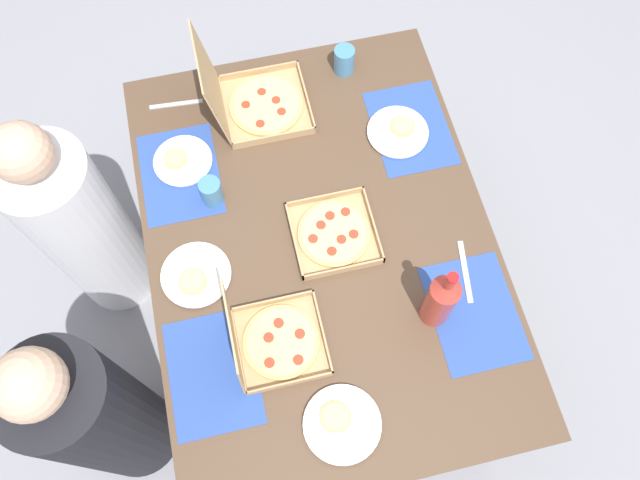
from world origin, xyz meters
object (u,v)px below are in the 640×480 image
(plate_far_right, at_px, (398,132))
(soda_bottle, at_px, (441,300))
(pizza_box_center, at_px, (254,101))
(diner_left_seat, at_px, (99,416))
(plate_far_left, at_px, (341,424))
(pizza_box_corner_right, at_px, (271,341))
(plate_near_right, at_px, (182,161))
(pizza_box_edge_far, at_px, (334,234))
(cup_red, at_px, (211,192))
(plate_near_left, at_px, (196,276))
(diner_right_seat, at_px, (83,228))
(cup_dark, at_px, (344,60))

(plate_far_right, xyz_separation_m, soda_bottle, (-0.65, 0.07, 0.12))
(pizza_box_center, bearing_deg, diner_left_seat, 141.58)
(plate_far_right, bearing_deg, plate_far_left, 154.74)
(pizza_box_corner_right, height_order, plate_near_right, pizza_box_corner_right)
(pizza_box_edge_far, relative_size, plate_far_left, 1.18)
(cup_red, bearing_deg, plate_far_right, -80.87)
(plate_near_left, height_order, diner_left_seat, diner_left_seat)
(plate_far_right, height_order, diner_left_seat, diner_left_seat)
(plate_far_right, distance_m, cup_red, 0.68)
(pizza_box_corner_right, height_order, plate_far_left, pizza_box_corner_right)
(soda_bottle, relative_size, diner_right_seat, 0.28)
(pizza_box_corner_right, relative_size, diner_right_seat, 0.26)
(cup_red, relative_size, diner_right_seat, 0.09)
(pizza_box_edge_far, xyz_separation_m, cup_dark, (0.64, -0.19, 0.04))
(plate_far_left, distance_m, diner_right_seat, 1.22)
(plate_near_right, distance_m, cup_dark, 0.68)
(plate_near_right, relative_size, plate_near_left, 0.90)
(pizza_box_center, relative_size, pizza_box_corner_right, 1.16)
(plate_near_right, xyz_separation_m, soda_bottle, (-0.71, -0.68, 0.12))
(cup_dark, bearing_deg, diner_left_seat, 133.19)
(pizza_box_center, height_order, pizza_box_edge_far, pizza_box_center)
(plate_far_left, height_order, plate_near_left, same)
(plate_far_left, relative_size, diner_right_seat, 0.20)
(cup_dark, xyz_separation_m, diner_left_seat, (-0.99, 1.06, -0.28))
(pizza_box_edge_far, xyz_separation_m, plate_near_left, (-0.04, 0.46, -0.00))
(pizza_box_corner_right, bearing_deg, pizza_box_center, -7.52)
(plate_far_right, relative_size, diner_left_seat, 0.19)
(plate_near_left, bearing_deg, diner_right_seat, 46.89)
(pizza_box_center, xyz_separation_m, soda_bottle, (-0.87, -0.39, 0.08))
(pizza_box_edge_far, xyz_separation_m, diner_right_seat, (0.34, 0.87, -0.25))
(plate_near_right, bearing_deg, cup_red, -153.66)
(plate_far_right, bearing_deg, pizza_box_edge_far, 136.53)
(plate_far_right, bearing_deg, plate_near_right, 85.82)
(plate_near_left, distance_m, diner_left_seat, 0.57)
(pizza_box_edge_far, relative_size, cup_red, 2.63)
(diner_right_seat, bearing_deg, diner_left_seat, -180.00)
(pizza_box_center, bearing_deg, cup_dark, -74.26)
(pizza_box_corner_right, bearing_deg, diner_left_seat, 94.04)
(diner_left_seat, xyz_separation_m, diner_right_seat, (0.69, 0.00, -0.01))
(diner_left_seat, distance_m, diner_right_seat, 0.70)
(plate_near_right, bearing_deg, pizza_box_corner_right, -166.09)
(pizza_box_corner_right, xyz_separation_m, soda_bottle, (-0.01, -0.51, 0.09))
(soda_bottle, bearing_deg, plate_far_left, 125.89)
(pizza_box_center, relative_size, plate_far_left, 1.53)
(plate_near_right, distance_m, diner_right_seat, 0.50)
(plate_far_left, height_order, cup_red, cup_red)
(plate_far_left, bearing_deg, cup_dark, -14.32)
(pizza_box_center, height_order, soda_bottle, pizza_box_center)
(plate_far_right, xyz_separation_m, plate_near_left, (-0.37, 0.77, -0.00))
(plate_far_left, bearing_deg, pizza_box_corner_right, 28.57)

